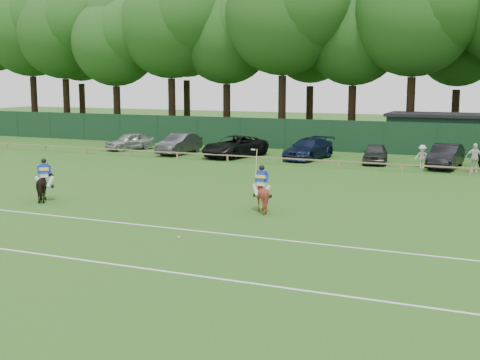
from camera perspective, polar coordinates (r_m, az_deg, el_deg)
The scene contains 19 objects.
ground at distance 25.78m, azimuth -3.70°, elevation -3.97°, with size 160.00×160.00×0.00m, color #1E4C14.
horse_dark at distance 31.77m, azimuth -16.95°, elevation -0.52°, with size 0.79×1.72×1.46m, color black.
horse_chestnut at distance 28.01m, azimuth 1.93°, elevation -1.36°, with size 1.19×1.34×1.48m, color maroon.
sedan_silver at distance 52.79m, azimuth -9.78°, elevation 3.42°, with size 1.65×4.10×1.40m, color #B7B8BD.
sedan_grey at distance 49.51m, azimuth -5.41°, elevation 3.23°, with size 1.64×4.71×1.55m, color #2A2A2C.
suv_black at distance 47.38m, azimuth -0.48°, elevation 3.00°, with size 2.58×5.59×1.55m, color black.
sedan_navy at distance 46.30m, azimuth 6.10°, elevation 2.78°, with size 2.11×5.20×1.51m, color #121B38.
hatch_grey at distance 44.80m, azimuth 11.95°, elevation 2.32°, with size 1.59×3.96×1.35m, color #313134.
estate_black at distance 43.65m, azimuth 17.81°, elevation 2.03°, with size 1.63×4.66×1.54m, color black.
spectator_left at distance 43.27m, azimuth 15.89°, elevation 2.03°, with size 0.97×0.55×1.49m, color silver.
spectator_mid at distance 42.02m, azimuth 20.11°, elevation 1.85°, with size 1.07×0.45×1.83m, color silver.
rider_dark at distance 31.66m, azimuth -17.01°, elevation 0.69°, with size 0.82×0.69×1.41m.
rider_chestnut at distance 27.88m, azimuth 1.92°, elevation 0.04°, with size 0.93×0.63×2.05m.
polo_ball at distance 23.65m, azimuth -5.44°, elevation -5.09°, with size 0.09×0.09×0.09m, color silver.
pitch_lines at distance 22.82m, azimuth -7.75°, elevation -5.76°, with size 60.00×5.10×0.01m.
pitch_rail at distance 42.26m, azimuth 7.55°, elevation 1.72°, with size 62.10×0.10×0.50m.
perimeter_fence at distance 50.84m, azimuth 10.39°, elevation 3.81°, with size 92.08×0.08×2.50m.
utility_shed at distance 52.76m, azimuth 17.53°, elevation 4.04°, with size 8.40×4.40×3.04m.
tree_row at distance 58.38m, azimuth 14.08°, elevation 3.12°, with size 96.00×12.00×21.00m, color #26561C, non-canonical shape.
Camera 1 is at (11.55, -22.29, 5.84)m, focal length 48.00 mm.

